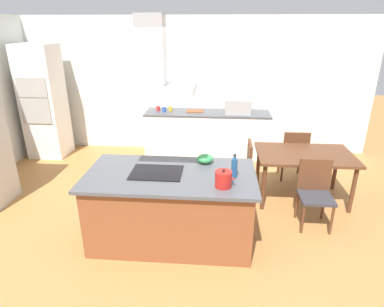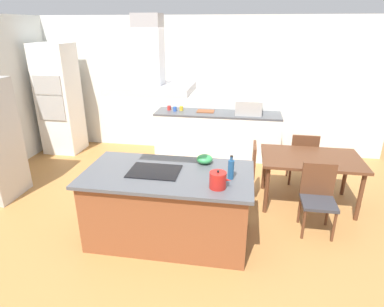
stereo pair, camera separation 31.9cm
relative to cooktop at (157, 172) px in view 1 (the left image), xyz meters
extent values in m
plane|color=#AD753D|center=(0.16, 1.50, -0.91)|extent=(16.00, 16.00, 0.00)
cube|color=silver|center=(0.16, 3.25, 0.44)|extent=(7.20, 0.10, 2.70)
cube|color=brown|center=(0.16, 0.00, -0.48)|extent=(1.90, 0.97, 0.86)
cube|color=#4C4F54|center=(0.16, 0.00, -0.03)|extent=(2.00, 1.07, 0.04)
cube|color=black|center=(0.00, 0.00, 0.00)|extent=(0.60, 0.44, 0.01)
cylinder|color=#B21E19|center=(0.78, -0.28, 0.08)|extent=(0.18, 0.18, 0.18)
sphere|color=black|center=(0.78, -0.28, 0.19)|extent=(0.03, 0.03, 0.03)
cone|color=#B21E19|center=(0.89, -0.28, 0.09)|extent=(0.06, 0.03, 0.04)
cylinder|color=navy|center=(0.90, -0.04, 0.11)|extent=(0.07, 0.07, 0.22)
cylinder|color=navy|center=(0.90, -0.04, 0.24)|extent=(0.03, 0.03, 0.04)
cylinder|color=black|center=(0.90, -0.04, 0.27)|extent=(0.03, 0.03, 0.01)
ellipsoid|color=#33934C|center=(0.55, 0.35, 0.05)|extent=(0.20, 0.20, 0.11)
cube|color=white|center=(0.49, 2.88, -0.48)|extent=(2.47, 0.62, 0.86)
cube|color=#4C4F54|center=(0.49, 2.88, -0.03)|extent=(2.47, 0.62, 0.04)
cube|color=#B2AFAA|center=(1.09, 2.88, 0.13)|extent=(0.50, 0.38, 0.28)
cylinder|color=red|center=(-0.51, 2.94, 0.04)|extent=(0.08, 0.08, 0.09)
cylinder|color=#2D56B2|center=(-0.38, 2.87, 0.04)|extent=(0.08, 0.08, 0.09)
cylinder|color=gold|center=(-0.26, 2.94, 0.04)|extent=(0.08, 0.08, 0.09)
cube|color=brown|center=(0.24, 2.93, 0.00)|extent=(0.34, 0.24, 0.02)
cube|color=white|center=(-2.74, 2.65, 0.19)|extent=(0.70, 0.64, 2.20)
cube|color=#B2AFAA|center=(-2.74, 2.32, 0.54)|extent=(0.56, 0.02, 0.36)
cube|color=#B2AFAA|center=(-2.74, 2.32, 0.09)|extent=(0.56, 0.02, 0.48)
cube|color=#59331E|center=(2.01, 1.17, -0.18)|extent=(1.40, 0.90, 0.04)
cylinder|color=#59331E|center=(1.39, 0.80, -0.55)|extent=(0.06, 0.06, 0.71)
cylinder|color=#59331E|center=(2.63, 0.80, -0.55)|extent=(0.06, 0.06, 0.71)
cylinder|color=#59331E|center=(1.39, 1.54, -0.55)|extent=(0.06, 0.06, 0.71)
cylinder|color=#59331E|center=(2.63, 1.54, -0.55)|extent=(0.06, 0.06, 0.71)
cube|color=#333338|center=(2.01, 0.42, -0.48)|extent=(0.42, 0.42, 0.04)
cube|color=#59331E|center=(2.01, 0.61, -0.24)|extent=(0.42, 0.04, 0.44)
cylinder|color=#59331E|center=(2.19, 0.24, -0.70)|extent=(0.04, 0.04, 0.41)
cylinder|color=#59331E|center=(1.83, 0.24, -0.70)|extent=(0.04, 0.04, 0.41)
cylinder|color=#59331E|center=(2.19, 0.60, -0.70)|extent=(0.04, 0.04, 0.41)
cylinder|color=#59331E|center=(1.83, 0.60, -0.70)|extent=(0.04, 0.04, 0.41)
cube|color=#333338|center=(2.01, 1.92, -0.48)|extent=(0.42, 0.42, 0.04)
cube|color=#59331E|center=(2.01, 1.73, -0.24)|extent=(0.42, 0.04, 0.44)
cylinder|color=#59331E|center=(1.83, 2.10, -0.70)|extent=(0.04, 0.04, 0.41)
cylinder|color=#59331E|center=(2.19, 2.10, -0.70)|extent=(0.04, 0.04, 0.41)
cylinder|color=#59331E|center=(1.83, 1.74, -0.70)|extent=(0.04, 0.04, 0.41)
cylinder|color=#59331E|center=(2.19, 1.74, -0.70)|extent=(0.04, 0.04, 0.41)
cube|color=#333338|center=(1.01, 1.17, -0.48)|extent=(0.42, 0.42, 0.04)
cube|color=#59331E|center=(1.20, 1.17, -0.24)|extent=(0.04, 0.42, 0.44)
cylinder|color=#59331E|center=(0.83, 0.99, -0.70)|extent=(0.04, 0.04, 0.41)
cylinder|color=#59331E|center=(0.83, 1.35, -0.70)|extent=(0.04, 0.04, 0.41)
cylinder|color=#59331E|center=(1.19, 0.99, -0.70)|extent=(0.04, 0.04, 0.41)
cylinder|color=#59331E|center=(1.19, 1.35, -0.70)|extent=(0.04, 0.04, 0.41)
cube|color=#ADADB2|center=(0.00, 0.00, 0.98)|extent=(0.90, 0.55, 0.08)
cube|color=#ADADB2|center=(0.00, 0.00, 1.37)|extent=(0.28, 0.24, 0.70)
camera|label=1|loc=(0.70, -3.41, 1.62)|focal=30.33mm
camera|label=2|loc=(1.01, -3.37, 1.62)|focal=30.33mm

